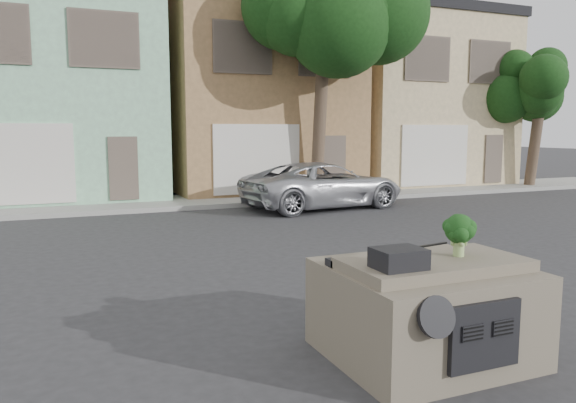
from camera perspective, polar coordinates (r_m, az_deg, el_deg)
ground_plane at (r=8.99m, az=1.96°, el=-8.58°), size 120.00×120.00×0.00m
sidewalk at (r=18.85m, az=-11.60°, el=-0.11°), size 40.00×3.00×0.15m
townhouse_mint at (r=22.38m, az=-22.90°, el=10.11°), size 7.20×8.20×7.55m
townhouse_tan at (r=23.65m, az=-4.12°, el=10.47°), size 7.20×8.20×7.55m
townhouse_beige at (r=27.03m, az=11.35°, el=9.95°), size 7.20×8.20×7.55m
silver_pickup at (r=17.79m, az=3.62°, el=-0.66°), size 5.51×3.08×1.46m
tree_near at (r=19.73m, az=3.23°, el=12.50°), size 4.40×4.00×8.50m
tree_far at (r=25.68m, az=23.87°, el=7.89°), size 3.20×3.00×6.00m
car_dashboard at (r=6.36m, az=13.64°, el=-10.32°), size 2.00×1.80×1.12m
instrument_hump at (r=5.58m, az=11.18°, el=-5.69°), size 0.48×0.38×0.20m
wiper_arm at (r=6.67m, az=13.78°, el=-4.41°), size 0.69×0.15×0.02m
broccoli at (r=6.25m, az=17.00°, el=-3.24°), size 0.51×0.51×0.47m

